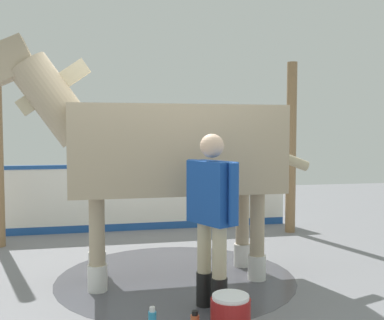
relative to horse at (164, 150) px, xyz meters
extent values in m
cube|color=gray|center=(-0.02, 0.19, -1.45)|extent=(16.00, 16.00, 0.02)
cylinder|color=#4C4C54|center=(-0.13, 0.00, -1.43)|extent=(2.66, 2.66, 0.00)
cube|color=white|center=(-0.07, -2.54, -0.92)|extent=(4.72, 0.16, 1.04)
cube|color=#1E4C99|center=(-0.07, -2.54, -0.37)|extent=(4.72, 0.18, 0.06)
cube|color=#1E4C99|center=(-0.07, -2.54, -1.38)|extent=(4.72, 0.17, 0.12)
cylinder|color=olive|center=(-2.30, -1.92, -0.07)|extent=(0.16, 0.16, 2.73)
cube|color=tan|center=(-0.13, 0.00, 0.01)|extent=(2.28, 0.98, 0.93)
cylinder|color=tan|center=(0.73, 0.27, -0.95)|extent=(0.16, 0.16, 0.98)
cylinder|color=silver|center=(0.73, 0.27, -1.30)|extent=(0.20, 0.20, 0.27)
cylinder|color=tan|center=(0.74, -0.24, -0.95)|extent=(0.16, 0.16, 0.98)
cylinder|color=silver|center=(0.74, -0.24, -1.30)|extent=(0.20, 0.20, 0.27)
cylinder|color=tan|center=(-0.99, 0.24, -0.95)|extent=(0.16, 0.16, 0.98)
cylinder|color=silver|center=(-0.99, 0.24, -1.30)|extent=(0.20, 0.20, 0.27)
cylinder|color=tan|center=(-0.98, -0.28, -0.95)|extent=(0.16, 0.16, 0.98)
cylinder|color=silver|center=(-0.98, -0.28, -1.30)|extent=(0.20, 0.20, 0.27)
cylinder|color=tan|center=(1.15, 0.02, 0.52)|extent=(0.87, 0.44, 0.98)
cube|color=#C6B793|center=(1.15, 0.02, 0.66)|extent=(0.76, 0.08, 0.60)
cube|color=tan|center=(1.63, 0.03, 0.89)|extent=(0.66, 0.29, 0.56)
cylinder|color=#C6B793|center=(-1.36, -0.03, -0.09)|extent=(0.70, 0.13, 0.35)
cylinder|color=black|center=(-0.26, 0.86, -1.28)|extent=(0.15, 0.15, 0.32)
cylinder|color=#C6B793|center=(-0.26, 0.86, -0.88)|extent=(0.13, 0.13, 0.48)
cylinder|color=black|center=(-0.36, 1.04, -1.28)|extent=(0.15, 0.15, 0.32)
cylinder|color=#C6B793|center=(-0.36, 1.04, -0.88)|extent=(0.13, 0.13, 0.48)
cube|color=#19479E|center=(-0.31, 0.95, -0.35)|extent=(0.41, 0.52, 0.57)
cylinder|color=#19479E|center=(-0.18, 0.70, -0.34)|extent=(0.09, 0.09, 0.54)
cylinder|color=#19479E|center=(-0.44, 1.20, -0.34)|extent=(0.09, 0.09, 0.54)
sphere|color=beige|center=(-0.31, 0.95, 0.07)|extent=(0.22, 0.22, 0.22)
cylinder|color=maroon|center=(-0.33, 1.54, -1.28)|extent=(0.32, 0.32, 0.31)
cylinder|color=white|center=(-0.33, 1.54, -1.11)|extent=(0.30, 0.30, 0.03)
cylinder|color=white|center=(0.28, 1.34, -1.24)|extent=(0.05, 0.05, 0.04)
cylinder|color=black|center=(-0.06, 1.43, -1.26)|extent=(0.05, 0.05, 0.04)
camera|label=1|loc=(0.63, 4.94, 0.21)|focal=42.58mm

